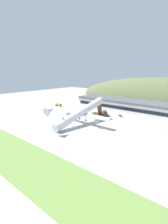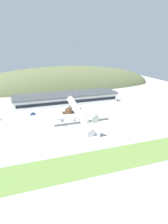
{
  "view_description": "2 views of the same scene",
  "coord_description": "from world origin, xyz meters",
  "px_view_note": "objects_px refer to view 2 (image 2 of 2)",
  "views": [
    {
      "loc": [
        76.6,
        -79.2,
        33.29
      ],
      "look_at": [
        6.58,
        1.9,
        7.59
      ],
      "focal_mm": 28.0,
      "sensor_mm": 36.0,
      "label": 1
    },
    {
      "loc": [
        -39.4,
        -129.98,
        53.46
      ],
      "look_at": [
        9.63,
        1.32,
        7.93
      ],
      "focal_mm": 35.0,
      "sensor_mm": 36.0,
      "label": 2
    }
  ],
  "objects_px": {
    "service_car_1": "(71,112)",
    "traffic_cone_1": "(72,114)",
    "cargo_airplane": "(79,114)",
    "service_car_0": "(33,114)",
    "service_car_2": "(79,109)",
    "traffic_cone_0": "(39,123)",
    "terminal_building": "(66,98)"
  },
  "relations": [
    {
      "from": "terminal_building",
      "to": "service_car_2",
      "type": "relative_size",
      "value": 22.96
    },
    {
      "from": "service_car_0",
      "to": "traffic_cone_0",
      "type": "xyz_separation_m",
      "value": [
        1.5,
        -19.69,
        -0.39
      ]
    },
    {
      "from": "service_car_2",
      "to": "service_car_1",
      "type": "bearing_deg",
      "value": -152.17
    },
    {
      "from": "cargo_airplane",
      "to": "service_car_0",
      "type": "relative_size",
      "value": 14.01
    },
    {
      "from": "traffic_cone_1",
      "to": "traffic_cone_0",
      "type": "bearing_deg",
      "value": -158.74
    },
    {
      "from": "service_car_1",
      "to": "service_car_2",
      "type": "bearing_deg",
      "value": 27.83
    },
    {
      "from": "terminal_building",
      "to": "service_car_1",
      "type": "relative_size",
      "value": 22.31
    },
    {
      "from": "terminal_building",
      "to": "traffic_cone_1",
      "type": "distance_m",
      "value": 31.49
    },
    {
      "from": "service_car_1",
      "to": "traffic_cone_0",
      "type": "bearing_deg",
      "value": -151.99
    },
    {
      "from": "terminal_building",
      "to": "cargo_airplane",
      "type": "height_order",
      "value": "cargo_airplane"
    },
    {
      "from": "service_car_0",
      "to": "service_car_1",
      "type": "height_order",
      "value": "service_car_0"
    },
    {
      "from": "service_car_2",
      "to": "traffic_cone_1",
      "type": "height_order",
      "value": "service_car_2"
    },
    {
      "from": "cargo_airplane",
      "to": "traffic_cone_1",
      "type": "relative_size",
      "value": 94.04
    },
    {
      "from": "service_car_2",
      "to": "traffic_cone_1",
      "type": "bearing_deg",
      "value": -136.39
    },
    {
      "from": "service_car_1",
      "to": "service_car_2",
      "type": "distance_m",
      "value": 9.31
    },
    {
      "from": "service_car_1",
      "to": "service_car_2",
      "type": "xyz_separation_m",
      "value": [
        8.24,
        4.35,
        0.05
      ]
    },
    {
      "from": "cargo_airplane",
      "to": "service_car_2",
      "type": "bearing_deg",
      "value": 70.42
    },
    {
      "from": "terminal_building",
      "to": "service_car_0",
      "type": "distance_m",
      "value": 39.19
    },
    {
      "from": "service_car_1",
      "to": "traffic_cone_0",
      "type": "relative_size",
      "value": 7.18
    },
    {
      "from": "service_car_2",
      "to": "traffic_cone_1",
      "type": "xyz_separation_m",
      "value": [
        -9.04,
        -8.62,
        -0.37
      ]
    },
    {
      "from": "service_car_2",
      "to": "traffic_cone_0",
      "type": "relative_size",
      "value": 6.97
    },
    {
      "from": "cargo_airplane",
      "to": "service_car_0",
      "type": "height_order",
      "value": "cargo_airplane"
    },
    {
      "from": "terminal_building",
      "to": "traffic_cone_0",
      "type": "relative_size",
      "value": 160.1
    },
    {
      "from": "terminal_building",
      "to": "cargo_airplane",
      "type": "distance_m",
      "value": 52.64
    },
    {
      "from": "service_car_1",
      "to": "traffic_cone_1",
      "type": "distance_m",
      "value": 4.36
    },
    {
      "from": "service_car_1",
      "to": "traffic_cone_0",
      "type": "xyz_separation_m",
      "value": [
        -27.7,
        -14.73,
        -0.32
      ]
    },
    {
      "from": "terminal_building",
      "to": "traffic_cone_1",
      "type": "bearing_deg",
      "value": -97.33
    },
    {
      "from": "traffic_cone_1",
      "to": "service_car_2",
      "type": "bearing_deg",
      "value": 43.61
    },
    {
      "from": "traffic_cone_1",
      "to": "service_car_0",
      "type": "bearing_deg",
      "value": 162.01
    },
    {
      "from": "cargo_airplane",
      "to": "traffic_cone_0",
      "type": "bearing_deg",
      "value": 156.46
    },
    {
      "from": "service_car_2",
      "to": "terminal_building",
      "type": "bearing_deg",
      "value": 102.87
    },
    {
      "from": "service_car_2",
      "to": "traffic_cone_1",
      "type": "distance_m",
      "value": 12.5
    }
  ]
}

